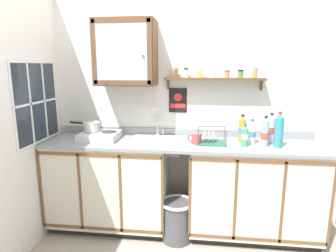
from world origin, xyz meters
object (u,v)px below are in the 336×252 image
Objects in this scene: bottle_soda_green_0 at (245,136)px; bottle_water_blue_1 at (265,133)px; bottle_water_clear_2 at (271,129)px; warning_sign at (178,100)px; dish_rack at (210,139)px; saucepan at (91,126)px; mug at (196,139)px; bottle_juice_amber_3 at (242,129)px; bottle_detergent_teal_4 at (279,131)px; bottle_opaque_white_5 at (252,133)px; sink at (157,142)px; trash_bin at (177,219)px; wall_cabinet at (126,53)px; hot_plate_stove at (100,136)px.

bottle_water_blue_1 is at bearing 10.09° from bottle_soda_green_0.
bottle_soda_green_0 is 0.73× the size of bottle_water_clear_2.
warning_sign reaches higher than bottle_water_blue_1.
bottle_soda_green_0 is 0.80m from warning_sign.
bottle_water_clear_2 is 0.60m from dish_rack.
mug is (1.09, -0.08, -0.08)m from saucepan.
bottle_detergent_teal_4 reaches higher than bottle_juice_amber_3.
warning_sign is at bearing 152.41° from bottle_soda_green_0.
saucepan is 1.55m from bottle_soda_green_0.
bottle_opaque_white_5 is (0.08, 0.11, 0.01)m from bottle_soda_green_0.
bottle_water_clear_2 is at bearing 9.86° from mug.
bottle_water_blue_1 is (1.03, -0.08, 0.14)m from sink.
wall_cabinet is at bearing 151.95° from trash_bin.
trash_bin is (-0.62, -0.10, -0.84)m from bottle_soda_green_0.
bottle_opaque_white_5 is 1.46m from wall_cabinet.
warning_sign is (-0.66, 0.17, 0.26)m from bottle_juice_amber_3.
bottle_soda_green_0 reaches higher than hot_plate_stove.
sink is 1.05m from bottle_water_blue_1.
bottle_juice_amber_3 is (-0.19, 0.14, -0.00)m from bottle_water_blue_1.
bottle_water_blue_1 reaches higher than mug.
bottle_water_blue_1 reaches higher than dish_rack.
bottle_water_blue_1 is at bearing -4.38° from dish_rack.
dish_rack is 0.86m from trash_bin.
trash_bin is (-0.31, -0.17, -0.78)m from dish_rack.
bottle_water_clear_2 is (1.81, 0.04, 0.01)m from saucepan.
bottle_detergent_teal_4 reaches higher than saucepan.
bottle_water_clear_2 is 0.89× the size of bottle_detergent_teal_4.
sink is 1.98× the size of dish_rack.
hot_plate_stove is 0.93× the size of trash_bin.
bottle_water_clear_2 reaches higher than saucepan.
wall_cabinet is at bearing 166.39° from sink.
sink reaches higher than bottle_soda_green_0.
warning_sign is at bearing 160.99° from bottle_detergent_teal_4.
hot_plate_stove is 1.50× the size of warning_sign.
bottle_soda_green_0 is at bearing -7.42° from sink.
dish_rack is at bearing -175.11° from bottle_opaque_white_5.
sink is 2.31× the size of bottle_opaque_white_5.
bottle_detergent_teal_4 is at bearing -5.47° from dish_rack.
wall_cabinet is 0.72m from warning_sign.
hot_plate_stove is 1.78× the size of bottle_soda_green_0.
bottle_opaque_white_5 reaches higher than bottle_soda_green_0.
hot_plate_stove is 0.99m from mug.
bottle_opaque_white_5 is 0.38× the size of wall_cabinet.
bottle_water_clear_2 is 0.27m from bottle_juice_amber_3.
bottle_opaque_white_5 is 0.94× the size of warning_sign.
bottle_detergent_teal_4 is 1.65m from wall_cabinet.
bottle_opaque_white_5 is at bearing 7.15° from mug.
bottle_detergent_teal_4 is at bearing -10.05° from bottle_water_blue_1.
bottle_water_clear_2 reaches higher than bottle_opaque_white_5.
trash_bin is (-0.81, -0.14, -0.87)m from bottle_water_blue_1.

